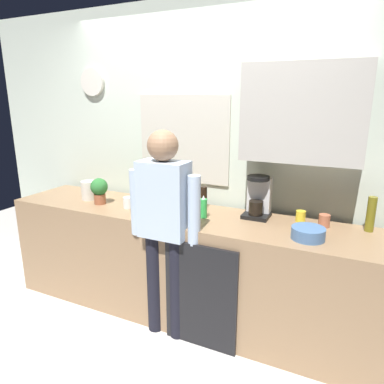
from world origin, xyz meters
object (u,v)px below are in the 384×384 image
Objects in this scene: cup_white_mug at (128,203)px; mixing_bowl at (308,233)px; bottle_clear_soda at (140,185)px; potted_plant at (99,189)px; coffee_maker at (258,198)px; bottle_dark_sauce at (204,197)px; cup_terracotta_mug at (324,221)px; storage_canister at (89,190)px; bottle_olive_oil at (371,214)px; cup_yellow_cup at (301,216)px; dish_soap at (203,208)px; person_at_sink at (164,220)px.

mixing_bowl is (1.47, -0.05, -0.01)m from cup_white_mug.
potted_plant is at bearing -135.93° from bottle_clear_soda.
potted_plant is (-1.34, -0.27, -0.01)m from coffee_maker.
bottle_clear_soda is at bearing -174.84° from bottle_dark_sauce.
storage_canister is (-2.02, -0.17, 0.04)m from cup_terracotta_mug.
storage_canister is (-0.18, 0.07, -0.05)m from potted_plant.
potted_plant is (-0.29, -0.01, 0.08)m from cup_white_mug.
cup_white_mug reaches higher than mixing_bowl.
coffee_maker is 0.79m from bottle_olive_oil.
storage_canister is (-1.95, 0.12, 0.04)m from mixing_bowl.
cup_yellow_cup is 0.74m from dish_soap.
bottle_olive_oil is 2.15m from potted_plant.
bottle_olive_oil reaches higher than cup_yellow_cup.
bottle_dark_sauce is 0.64× the size of bottle_clear_soda.
bottle_olive_oil is at bearing 1.49° from coffee_maker.
bottle_dark_sauce reaches higher than cup_white_mug.
person_at_sink reaches higher than cup_yellow_cup.
potted_plant reaches higher than bottle_dark_sauce.
bottle_clear_soda is 3.04× the size of cup_terracotta_mug.
cup_yellow_cup is 0.05× the size of person_at_sink.
cup_yellow_cup is at bearing 167.79° from cup_terracotta_mug.
bottle_dark_sauce is 1.06× the size of storage_canister.
coffee_maker is 1.54m from storage_canister.
cup_white_mug is at bearing -166.06° from coffee_maker.
bottle_dark_sauce is 1.89× the size of cup_white_mug.
bottle_clear_soda reaches higher than cup_white_mug.
mixing_bowl is (-0.07, -0.29, -0.01)m from cup_terracotta_mug.
dish_soap is at bearing -15.24° from bottle_clear_soda.
coffee_maker is 0.21× the size of person_at_sink.
bottle_clear_soda is at bearing -178.81° from bottle_olive_oil.
dish_soap is (-0.70, -0.23, 0.04)m from cup_yellow_cup.
cup_yellow_cup is 0.89× the size of cup_white_mug.
mixing_bowl is at bearing -1.40° from potted_plant.
potted_plant is 0.14× the size of person_at_sink.
person_at_sink is at bearing -159.19° from bottle_olive_oil.
cup_terracotta_mug is 0.89m from dish_soap.
bottle_olive_oil is at bearing 21.84° from person_at_sink.
cup_terracotta_mug is 0.42× the size of mixing_bowl.
bottle_clear_soda reaches higher than mixing_bowl.
person_at_sink is at bearing -25.57° from cup_white_mug.
potted_plant is 1.28× the size of dish_soap.
bottle_olive_oil is 1.14× the size of mixing_bowl.
bottle_dark_sauce is 0.27m from dish_soap.
bottle_olive_oil is at bearing 11.34° from dish_soap.
dish_soap is at bearing 3.14° from potted_plant.
mixing_bowl is at bearing -104.33° from cup_terracotta_mug.
bottle_olive_oil is 1.86m from cup_white_mug.
person_at_sink is (-0.08, -0.53, -0.05)m from bottle_dark_sauce.
storage_canister reaches higher than cup_white_mug.
bottle_clear_soda reaches higher than bottle_olive_oil.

